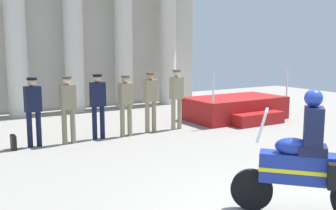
{
  "coord_description": "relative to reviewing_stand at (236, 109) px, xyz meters",
  "views": [
    {
      "loc": [
        -4.48,
        -3.67,
        2.53
      ],
      "look_at": [
        -0.32,
        3.26,
        1.31
      ],
      "focal_mm": 42.95,
      "sensor_mm": 36.0,
      "label": 1
    }
  ],
  "objects": [
    {
      "name": "officer_in_row_4",
      "position": [
        -3.47,
        -0.28,
        0.66
      ],
      "size": [
        0.4,
        0.26,
        1.74
      ],
      "rotation": [
        0.0,
        0.0,
        3.25
      ],
      "color": "#847A5B",
      "rests_on": "ground_plane"
    },
    {
      "name": "officer_in_row_3",
      "position": [
        -4.31,
        -0.39,
        0.64
      ],
      "size": [
        0.4,
        0.26,
        1.7
      ],
      "rotation": [
        0.0,
        0.0,
        3.25
      ],
      "color": "#847A5B",
      "rests_on": "ground_plane"
    },
    {
      "name": "colonnade_backdrop",
      "position": [
        -4.16,
        4.97,
        3.02
      ],
      "size": [
        11.87,
        1.57,
        6.5
      ],
      "color": "beige",
      "rests_on": "ground_plane"
    },
    {
      "name": "officer_in_row_2",
      "position": [
        -5.07,
        -0.29,
        0.67
      ],
      "size": [
        0.4,
        0.26,
        1.75
      ],
      "rotation": [
        0.0,
        0.0,
        3.25
      ],
      "color": "black",
      "rests_on": "ground_plane"
    },
    {
      "name": "officer_in_row_5",
      "position": [
        -2.6,
        -0.3,
        0.69
      ],
      "size": [
        0.4,
        0.26,
        1.79
      ],
      "rotation": [
        0.0,
        0.0,
        3.25
      ],
      "color": "gray",
      "rests_on": "ground_plane"
    },
    {
      "name": "officer_in_row_1",
      "position": [
        -5.93,
        -0.4,
        0.66
      ],
      "size": [
        0.4,
        0.26,
        1.74
      ],
      "rotation": [
        0.0,
        0.0,
        3.25
      ],
      "color": "#7A7056",
      "rests_on": "ground_plane"
    },
    {
      "name": "motorcycle_with_rider",
      "position": [
        -4.25,
        -6.53,
        0.43
      ],
      "size": [
        1.51,
        1.61,
        1.9
      ],
      "rotation": [
        0.0,
        0.0,
        2.32
      ],
      "color": "black",
      "rests_on": "ground_plane"
    },
    {
      "name": "briefcase_on_ground",
      "position": [
        -7.26,
        -0.29,
        -0.19
      ],
      "size": [
        0.1,
        0.32,
        0.36
      ],
      "primitive_type": "cube",
      "color": "black",
      "rests_on": "ground_plane"
    },
    {
      "name": "officer_in_row_0",
      "position": [
        -6.76,
        -0.27,
        0.66
      ],
      "size": [
        0.4,
        0.26,
        1.73
      ],
      "rotation": [
        0.0,
        0.0,
        3.25
      ],
      "color": "black",
      "rests_on": "ground_plane"
    },
    {
      "name": "reviewing_stand",
      "position": [
        0.0,
        0.0,
        0.0
      ],
      "size": [
        3.31,
        2.32,
        1.66
      ],
      "color": "#A51919",
      "rests_on": "ground_plane"
    }
  ]
}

